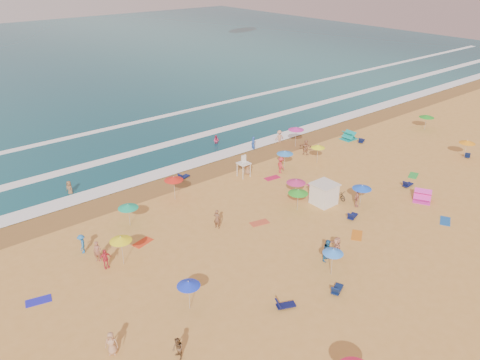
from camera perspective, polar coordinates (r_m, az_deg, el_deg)
ground at (r=41.89m, az=3.10°, el=-5.38°), size 220.00×220.00×0.00m
ocean at (r=115.11m, az=-26.62°, el=12.43°), size 220.00×140.00×0.18m
wet_sand at (r=50.71m, az=-6.31°, el=0.39°), size 220.00×220.00×0.00m
surf_foam at (r=57.72m, az=-11.11°, el=3.42°), size 200.00×18.70×0.05m
cabana at (r=45.38m, az=10.20°, el=-1.71°), size 2.00×2.00×2.00m
cabana_roof at (r=44.90m, az=10.31°, el=-0.51°), size 2.20×2.20×0.12m
bicycle at (r=46.77m, az=11.98°, el=-1.72°), size 0.91×1.90×0.96m
lifeguard_stand at (r=50.06m, az=0.45°, el=1.53°), size 1.20×1.20×2.10m
beach_umbrellas at (r=43.89m, az=5.84°, el=-0.80°), size 66.24×30.00×0.77m
loungers at (r=44.13m, az=11.80°, el=-3.94°), size 46.05×26.01×0.34m
towels at (r=40.01m, az=4.79°, el=-7.07°), size 40.18×20.23×0.03m
popup_tents at (r=55.31m, az=16.78°, el=2.32°), size 9.78×17.23×1.20m
beachgoers at (r=45.04m, az=0.93°, el=-1.75°), size 32.89×27.28×2.10m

